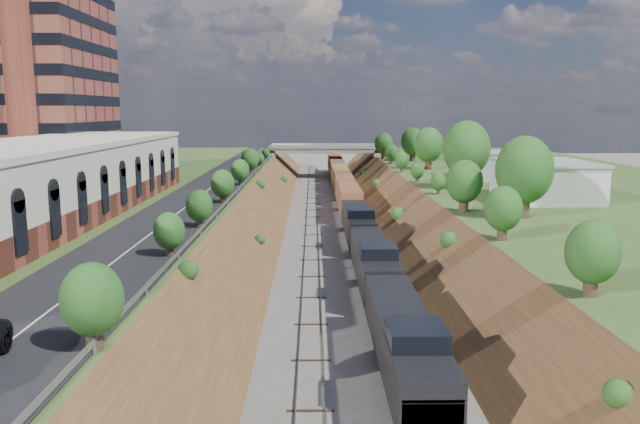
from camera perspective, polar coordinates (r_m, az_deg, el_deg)
platform_left at (r=83.72m, az=-22.03°, el=0.10°), size 44.00×180.00×5.00m
platform_right at (r=85.61m, az=23.84°, el=0.18°), size 44.00×180.00×5.00m
embankment_left at (r=78.84m, az=-6.85°, el=-1.65°), size 10.00×180.00×10.00m
embankment_right at (r=79.52m, az=9.12°, el=-1.61°), size 10.00×180.00×10.00m
rail_left_track at (r=78.36m, az=-0.73°, el=-1.59°), size 1.58×180.00×0.18m
rail_right_track at (r=78.52m, az=3.07°, el=-1.58°), size 1.58×180.00×0.18m
road at (r=78.66m, az=-10.18°, el=1.97°), size 8.00×180.00×0.10m
guardrail at (r=77.83m, az=-7.24°, el=2.33°), size 0.10×171.00×0.70m
commercial_building at (r=60.94m, az=-25.45°, el=2.38°), size 14.30×62.30×7.00m
smokestack at (r=80.93m, az=-26.14°, el=15.56°), size 3.20×3.20×40.00m
overpass at (r=139.32m, az=0.38°, el=5.20°), size 24.50×8.30×7.40m
white_building_near at (r=74.08m, az=19.90°, el=2.63°), size 9.00×12.00×4.00m
white_building_far at (r=94.78m, az=14.99°, el=4.09°), size 8.00×10.00×3.60m
tree_right_large at (r=60.42m, az=18.18°, el=3.61°), size 5.25×5.25×7.61m
tree_left_crest at (r=38.91m, az=-14.55°, el=-2.65°), size 2.45×2.45×3.55m
freight_train at (r=93.88m, az=2.46°, el=1.70°), size 2.88×131.80×4.55m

